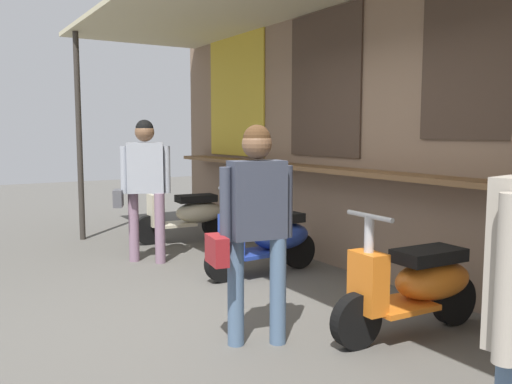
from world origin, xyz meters
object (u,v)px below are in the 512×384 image
Objects in this scene: scooter_cream at (188,214)px; shopper_with_handbag at (144,176)px; shopper_browsing at (255,215)px; scooter_orange at (417,284)px; scooter_blue at (269,238)px.

scooter_cream is 1.46m from shopper_with_handbag.
shopper_with_handbag is 1.06× the size of shopper_browsing.
shopper_with_handbag reaches higher than scooter_orange.
scooter_cream is at bearing 155.95° from shopper_with_handbag.
shopper_browsing is (1.60, -1.16, 0.57)m from scooter_blue.
scooter_cream is at bearing 172.53° from shopper_browsing.
shopper_with_handbag reaches higher than scooter_blue.
shopper_with_handbag is (-3.27, -0.96, 0.64)m from scooter_orange.
shopper_browsing reaches higher than scooter_orange.
scooter_blue is 1.67m from shopper_with_handbag.
scooter_orange is 3.47m from shopper_with_handbag.
shopper_browsing is at bearing 51.23° from scooter_blue.
scooter_cream and scooter_blue have the same top height.
scooter_blue is 2.06m from shopper_browsing.
scooter_blue is at bearing 94.54° from scooter_cream.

